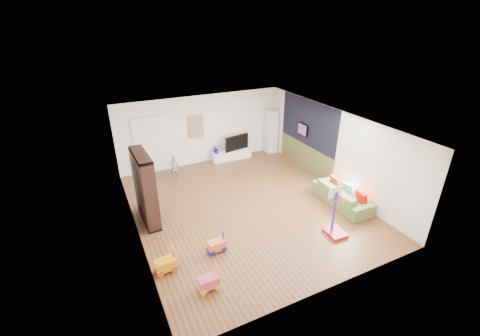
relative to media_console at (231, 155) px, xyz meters
name	(u,v)px	position (x,y,z in m)	size (l,w,h in m)	color
floor	(246,206)	(-1.12, -3.49, -0.19)	(6.50, 7.50, 0.00)	brown
ceiling	(246,123)	(-1.12, -3.49, 2.51)	(6.50, 7.50, 0.00)	white
wall_back	(202,130)	(-1.12, 0.26, 1.16)	(6.50, 0.00, 2.70)	silver
wall_front	(331,240)	(-1.12, -7.24, 1.16)	(6.50, 0.00, 2.70)	white
wall_left	(132,191)	(-4.37, -3.49, 1.16)	(0.00, 7.50, 2.70)	white
wall_right	(333,149)	(2.13, -3.49, 1.16)	(0.00, 7.50, 2.70)	silver
navy_accent	(308,123)	(2.12, -2.09, 1.66)	(0.01, 3.20, 1.70)	black
olive_wainscot	(305,157)	(2.12, -2.09, 0.31)	(0.01, 3.20, 1.00)	brown
doorway	(154,145)	(-3.02, 0.22, 0.86)	(1.45, 0.06, 2.10)	white
painting_back	(196,126)	(-1.37, 0.22, 1.36)	(0.62, 0.06, 0.92)	gold
artwork_right	(303,129)	(2.05, -1.89, 1.36)	(0.04, 0.56, 0.46)	#7F3F8C
media_console	(231,155)	(0.00, 0.00, 0.00)	(1.63, 0.41, 0.38)	white
tall_cabinet	(271,131)	(1.86, -0.01, 0.73)	(0.43, 0.43, 1.85)	silver
bookshelf	(145,188)	(-3.96, -2.89, 0.85)	(0.37, 1.42, 2.08)	black
sofa	(342,195)	(1.65, -4.68, 0.11)	(2.05, 0.80, 0.60)	#5C7335
basketball_hoop	(338,213)	(0.42, -5.82, 0.50)	(0.47, 0.57, 1.37)	#AA0A1D
ride_on_yellow	(165,261)	(-4.05, -5.17, 0.12)	(0.47, 0.29, 0.63)	orange
ride_on_orange	(216,242)	(-2.73, -5.04, 0.10)	(0.44, 0.27, 0.58)	orange
ride_on_pink	(208,278)	(-3.35, -6.11, 0.11)	(0.45, 0.28, 0.60)	#DF3962
child	(174,167)	(-2.59, -0.70, 0.26)	(0.33, 0.22, 0.91)	slate
tv	(235,142)	(0.21, 0.06, 0.51)	(1.10, 0.14, 0.63)	black
vase_plant	(216,149)	(-0.66, 0.01, 0.37)	(0.33, 0.29, 0.37)	#100888
pillow_left	(362,198)	(1.86, -5.25, 0.28)	(0.11, 0.40, 0.40)	#C61000
pillow_center	(348,189)	(1.89, -4.67, 0.28)	(0.10, 0.39, 0.39)	silver
pillow_right	(335,182)	(1.83, -4.12, 0.28)	(0.10, 0.39, 0.39)	#A82F15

